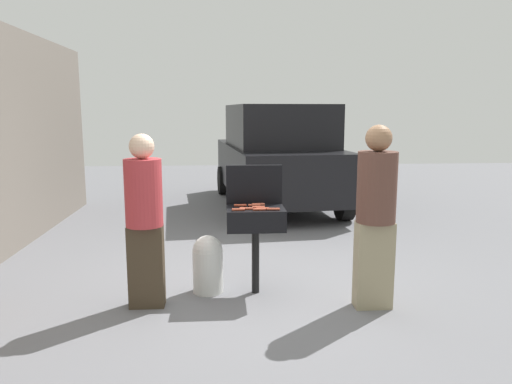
% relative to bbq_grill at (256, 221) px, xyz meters
% --- Properties ---
extents(ground_plane, '(24.00, 24.00, 0.00)m').
position_rel_bbq_grill_xyz_m(ground_plane, '(-0.01, 0.18, -0.78)').
color(ground_plane, slate).
extents(bbq_grill, '(0.60, 0.44, 0.92)m').
position_rel_bbq_grill_xyz_m(bbq_grill, '(0.00, 0.00, 0.00)').
color(bbq_grill, black).
rests_on(bbq_grill, ground).
extents(grill_lid_open, '(0.60, 0.05, 0.42)m').
position_rel_bbq_grill_xyz_m(grill_lid_open, '(0.00, 0.22, 0.35)').
color(grill_lid_open, black).
rests_on(grill_lid_open, bbq_grill).
extents(hot_dog_0, '(0.13, 0.03, 0.03)m').
position_rel_bbq_grill_xyz_m(hot_dog_0, '(0.06, -0.11, 0.16)').
color(hot_dog_0, '#AD4228').
rests_on(hot_dog_0, bbq_grill).
extents(hot_dog_1, '(0.13, 0.03, 0.03)m').
position_rel_bbq_grill_xyz_m(hot_dog_1, '(0.17, -0.14, 0.16)').
color(hot_dog_1, '#B74C33').
rests_on(hot_dog_1, bbq_grill).
extents(hot_dog_2, '(0.13, 0.03, 0.03)m').
position_rel_bbq_grill_xyz_m(hot_dog_2, '(-0.01, 0.07, 0.16)').
color(hot_dog_2, '#B74C33').
rests_on(hot_dog_2, bbq_grill).
extents(hot_dog_3, '(0.13, 0.03, 0.03)m').
position_rel_bbq_grill_xyz_m(hot_dog_3, '(0.04, 0.12, 0.16)').
color(hot_dog_3, '#C6593D').
rests_on(hot_dog_3, bbq_grill).
extents(hot_dog_4, '(0.13, 0.04, 0.03)m').
position_rel_bbq_grill_xyz_m(hot_dog_4, '(-0.10, -0.10, 0.16)').
color(hot_dog_4, '#C6593D').
rests_on(hot_dog_4, bbq_grill).
extents(hot_dog_5, '(0.13, 0.03, 0.03)m').
position_rel_bbq_grill_xyz_m(hot_dog_5, '(-0.18, -0.14, 0.16)').
color(hot_dog_5, '#B74C33').
rests_on(hot_dog_5, bbq_grill).
extents(hot_dog_6, '(0.13, 0.04, 0.03)m').
position_rel_bbq_grill_xyz_m(hot_dog_6, '(0.03, -0.04, 0.16)').
color(hot_dog_6, '#C6593D').
rests_on(hot_dog_6, bbq_grill).
extents(hot_dog_7, '(0.13, 0.03, 0.03)m').
position_rel_bbq_grill_xyz_m(hot_dog_7, '(0.03, -0.15, 0.16)').
color(hot_dog_7, '#B74C33').
rests_on(hot_dog_7, bbq_grill).
extents(hot_dog_8, '(0.13, 0.03, 0.03)m').
position_rel_bbq_grill_xyz_m(hot_dog_8, '(-0.16, 0.08, 0.16)').
color(hot_dog_8, '#AD4228').
rests_on(hot_dog_8, bbq_grill).
extents(propane_tank, '(0.32, 0.32, 0.62)m').
position_rel_bbq_grill_xyz_m(propane_tank, '(-0.50, 0.05, -0.45)').
color(propane_tank, silver).
rests_on(propane_tank, ground).
extents(person_left, '(0.36, 0.36, 1.70)m').
position_rel_bbq_grill_xyz_m(person_left, '(-1.09, -0.29, 0.15)').
color(person_left, '#3F3323').
rests_on(person_left, ground).
extents(person_right, '(0.37, 0.37, 1.78)m').
position_rel_bbq_grill_xyz_m(person_right, '(1.12, -0.46, 0.19)').
color(person_right, gray).
rests_on(person_right, ground).
extents(parked_minivan, '(2.40, 4.57, 2.02)m').
position_rel_bbq_grill_xyz_m(parked_minivan, '(0.75, 4.70, 0.25)').
color(parked_minivan, black).
rests_on(parked_minivan, ground).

